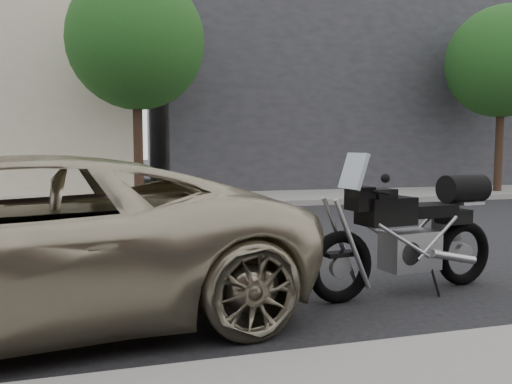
% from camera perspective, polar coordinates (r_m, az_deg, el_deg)
% --- Properties ---
extents(ground, '(120.00, 120.00, 0.00)m').
position_cam_1_polar(ground, '(7.61, 4.20, -6.24)').
color(ground, black).
rests_on(ground, ground).
extents(far_sidewalk, '(44.00, 3.00, 0.15)m').
position_cam_1_polar(far_sidewalk, '(13.83, -4.96, -0.86)').
color(far_sidewalk, gray).
rests_on(far_sidewalk, ground).
extents(far_building_dark, '(16.00, 11.00, 7.00)m').
position_cam_1_polar(far_building_dark, '(22.72, 9.42, 10.03)').
color(far_building_dark, '#2C2B31').
rests_on(far_building_dark, ground).
extents(street_tree_left, '(3.40, 3.40, 5.70)m').
position_cam_1_polar(street_tree_left, '(17.60, 26.35, 13.17)').
color(street_tree_left, '#342217').
rests_on(street_tree_left, far_sidewalk).
extents(street_tree_mid, '(3.40, 3.40, 5.70)m').
position_cam_1_polar(street_tree_mid, '(13.30, -13.54, 16.39)').
color(street_tree_mid, '#342217').
rests_on(street_tree_mid, far_sidewalk).
extents(motorcycle, '(2.28, 0.94, 1.45)m').
position_cam_1_polar(motorcycle, '(5.44, 17.85, -4.33)').
color(motorcycle, black).
rests_on(motorcycle, ground).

